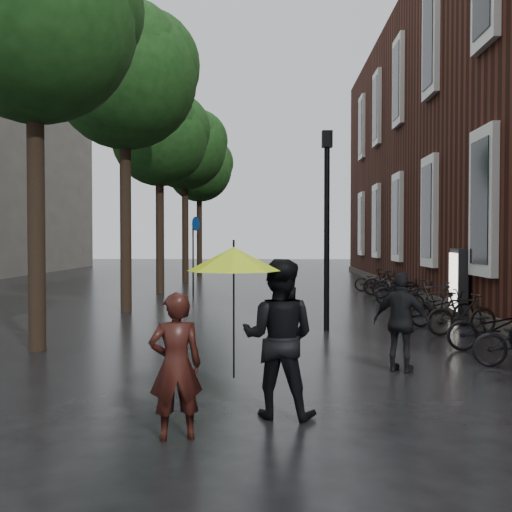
{
  "coord_description": "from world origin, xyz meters",
  "views": [
    {
      "loc": [
        0.34,
        -4.1,
        2.09
      ],
      "look_at": [
        0.03,
        6.73,
        1.79
      ],
      "focal_mm": 42.0,
      "sensor_mm": 36.0,
      "label": 1
    }
  ],
  "objects_px": {
    "person_burgundy": "(176,366)",
    "person_black": "(279,338)",
    "pedestrian_walking": "(402,322)",
    "ad_lightbox": "(458,283)",
    "lamp_post": "(327,210)",
    "parked_bicycles": "(430,301)"
  },
  "relations": [
    {
      "from": "person_burgundy",
      "to": "person_black",
      "type": "xyz_separation_m",
      "value": [
        1.09,
        0.83,
        0.16
      ]
    },
    {
      "from": "person_black",
      "to": "pedestrian_walking",
      "type": "relative_size",
      "value": 1.19
    },
    {
      "from": "ad_lightbox",
      "to": "person_black",
      "type": "bearing_deg",
      "value": -111.91
    },
    {
      "from": "person_black",
      "to": "ad_lightbox",
      "type": "height_order",
      "value": "person_black"
    },
    {
      "from": "ad_lightbox",
      "to": "lamp_post",
      "type": "bearing_deg",
      "value": -141.17
    },
    {
      "from": "parked_bicycles",
      "to": "pedestrian_walking",
      "type": "bearing_deg",
      "value": -108.18
    },
    {
      "from": "person_black",
      "to": "lamp_post",
      "type": "height_order",
      "value": "lamp_post"
    },
    {
      "from": "person_burgundy",
      "to": "pedestrian_walking",
      "type": "xyz_separation_m",
      "value": [
        3.05,
        3.28,
        0.01
      ]
    },
    {
      "from": "person_black",
      "to": "pedestrian_walking",
      "type": "height_order",
      "value": "person_black"
    },
    {
      "from": "person_black",
      "to": "pedestrian_walking",
      "type": "bearing_deg",
      "value": -116.51
    },
    {
      "from": "pedestrian_walking",
      "to": "lamp_post",
      "type": "bearing_deg",
      "value": -49.78
    },
    {
      "from": "pedestrian_walking",
      "to": "ad_lightbox",
      "type": "distance_m",
      "value": 7.3
    },
    {
      "from": "ad_lightbox",
      "to": "lamp_post",
      "type": "xyz_separation_m",
      "value": [
        -3.73,
        -2.38,
        1.85
      ]
    },
    {
      "from": "lamp_post",
      "to": "parked_bicycles",
      "type": "bearing_deg",
      "value": 37.3
    },
    {
      "from": "person_black",
      "to": "pedestrian_walking",
      "type": "distance_m",
      "value": 3.14
    },
    {
      "from": "person_black",
      "to": "parked_bicycles",
      "type": "xyz_separation_m",
      "value": [
        4.12,
        9.0,
        -0.47
      ]
    },
    {
      "from": "person_black",
      "to": "ad_lightbox",
      "type": "xyz_separation_m",
      "value": [
        4.9,
        9.14,
        -0.0
      ]
    },
    {
      "from": "pedestrian_walking",
      "to": "person_burgundy",
      "type": "bearing_deg",
      "value": 76.74
    },
    {
      "from": "ad_lightbox",
      "to": "person_burgundy",
      "type": "bearing_deg",
      "value": -114.69
    },
    {
      "from": "person_burgundy",
      "to": "parked_bicycles",
      "type": "distance_m",
      "value": 11.13
    },
    {
      "from": "parked_bicycles",
      "to": "ad_lightbox",
      "type": "height_order",
      "value": "ad_lightbox"
    },
    {
      "from": "person_burgundy",
      "to": "pedestrian_walking",
      "type": "relative_size",
      "value": 0.98
    }
  ]
}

